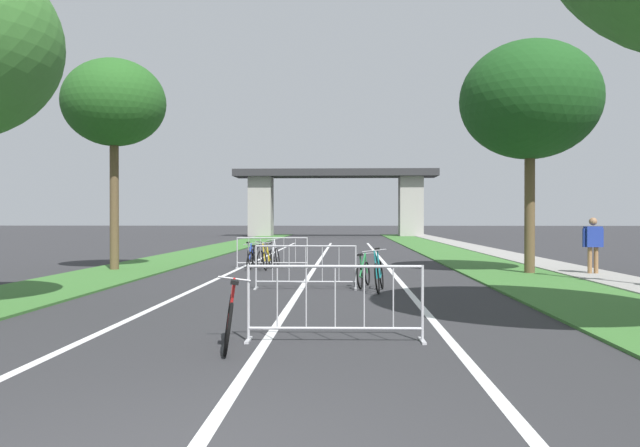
# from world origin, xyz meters

# --- Properties ---
(grass_verge_left) EXTENTS (2.85, 68.65, 0.05)m
(grass_verge_left) POSITION_xyz_m (-6.02, 28.09, 0.03)
(grass_verge_left) COLOR #386B2D
(grass_verge_left) RESTS_ON ground
(grass_verge_right) EXTENTS (2.85, 68.65, 0.05)m
(grass_verge_right) POSITION_xyz_m (6.02, 28.09, 0.03)
(grass_verge_right) COLOR #386B2D
(grass_verge_right) RESTS_ON ground
(sidewalk_path_right) EXTENTS (1.72, 68.65, 0.08)m
(sidewalk_path_right) POSITION_xyz_m (8.30, 28.09, 0.04)
(sidewalk_path_right) COLOR gray
(sidewalk_path_right) RESTS_ON ground
(lane_stripe_center) EXTENTS (0.14, 39.72, 0.01)m
(lane_stripe_center) POSITION_xyz_m (0.00, 19.86, 0.00)
(lane_stripe_center) COLOR silver
(lane_stripe_center) RESTS_ON ground
(lane_stripe_right_lane) EXTENTS (0.14, 39.72, 0.01)m
(lane_stripe_right_lane) POSITION_xyz_m (2.53, 19.86, 0.00)
(lane_stripe_right_lane) COLOR silver
(lane_stripe_right_lane) RESTS_ON ground
(lane_stripe_left_lane) EXTENTS (0.14, 39.72, 0.01)m
(lane_stripe_left_lane) POSITION_xyz_m (-2.53, 19.86, 0.00)
(lane_stripe_left_lane) COLOR silver
(lane_stripe_left_lane) RESTS_ON ground
(overpass_bridge) EXTENTS (19.30, 3.87, 6.37)m
(overpass_bridge) POSITION_xyz_m (0.00, 56.74, 4.30)
(overpass_bridge) COLOR #2D2D30
(overpass_bridge) RESTS_ON ground
(tree_left_pine_far) EXTENTS (3.29, 3.29, 6.83)m
(tree_left_pine_far) POSITION_xyz_m (-6.40, 16.03, 5.39)
(tree_left_pine_far) COLOR brown
(tree_left_pine_far) RESTS_ON ground
(tree_right_cypress_far) EXTENTS (4.20, 4.20, 7.06)m
(tree_right_cypress_far) POSITION_xyz_m (6.63, 15.30, 5.26)
(tree_right_cypress_far) COLOR brown
(tree_right_cypress_far) RESTS_ON ground
(crowd_barrier_nearest) EXTENTS (2.45, 0.49, 1.05)m
(crowd_barrier_nearest) POSITION_xyz_m (0.94, 4.54, 0.52)
(crowd_barrier_nearest) COLOR #ADADB2
(crowd_barrier_nearest) RESTS_ON ground
(crowd_barrier_second) EXTENTS (2.45, 0.44, 1.05)m
(crowd_barrier_second) POSITION_xyz_m (0.12, 10.96, 0.52)
(crowd_barrier_second) COLOR #ADADB2
(crowd_barrier_second) RESTS_ON ground
(crowd_barrier_third) EXTENTS (2.46, 0.57, 1.05)m
(crowd_barrier_third) POSITION_xyz_m (-1.44, 17.39, 0.52)
(crowd_barrier_third) COLOR #ADADB2
(crowd_barrier_third) RESTS_ON ground
(bicycle_green_0) EXTENTS (0.49, 1.54, 0.84)m
(bicycle_green_0) POSITION_xyz_m (1.51, 11.48, 0.34)
(bicycle_green_0) COLOR black
(bicycle_green_0) RESTS_ON ground
(bicycle_red_1) EXTENTS (0.44, 1.62, 0.92)m
(bicycle_red_1) POSITION_xyz_m (-0.42, 4.02, 0.37)
(bicycle_red_1) COLOR black
(bicycle_red_1) RESTS_ON ground
(bicycle_black_2) EXTENTS (0.56, 1.64, 0.92)m
(bicycle_black_2) POSITION_xyz_m (-1.97, 17.00, 0.35)
(bicycle_black_2) COLOR black
(bicycle_black_2) RESTS_ON ground
(bicycle_blue_3) EXTENTS (0.55, 1.61, 0.89)m
(bicycle_blue_3) POSITION_xyz_m (-2.24, 17.95, 0.35)
(bicycle_blue_3) COLOR black
(bicycle_blue_3) RESTS_ON ground
(bicycle_yellow_4) EXTENTS (0.52, 1.65, 0.93)m
(bicycle_yellow_4) POSITION_xyz_m (-1.53, 16.82, 0.36)
(bicycle_yellow_4) COLOR black
(bicycle_yellow_4) RESTS_ON ground
(bicycle_silver_5) EXTENTS (0.56, 1.62, 1.00)m
(bicycle_silver_5) POSITION_xyz_m (-1.42, 17.98, 0.37)
(bicycle_silver_5) COLOR black
(bicycle_silver_5) RESTS_ON ground
(bicycle_teal_6) EXTENTS (0.58, 1.74, 1.01)m
(bicycle_teal_6) POSITION_xyz_m (1.84, 10.57, 0.40)
(bicycle_teal_6) COLOR black
(bicycle_teal_6) RESTS_ON ground
(pedestrian_strolling) EXTENTS (0.62, 0.31, 1.72)m
(pedestrian_strolling) POSITION_xyz_m (8.33, 14.81, 1.05)
(pedestrian_strolling) COLOR olive
(pedestrian_strolling) RESTS_ON ground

